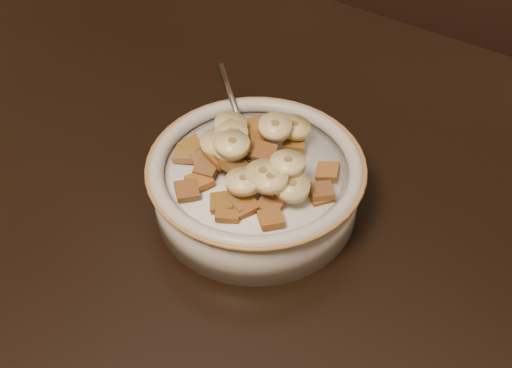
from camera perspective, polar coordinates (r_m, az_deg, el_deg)
The scene contains 50 objects.
table at distance 0.67m, azimuth -10.66°, elevation -2.00°, with size 1.40×0.90×0.04m, color black.
chair at distance 1.26m, azimuth 11.61°, elevation 6.84°, with size 0.40×0.40×0.91m, color black.
cereal_bowl at distance 0.61m, azimuth -0.00°, elevation -0.44°, with size 0.19×0.19×0.05m, color beige.
milk at distance 0.60m, azimuth -0.00°, elevation 1.14°, with size 0.16×0.16×0.00m, color white.
spoon at distance 0.62m, azimuth -0.76°, elevation 3.38°, with size 0.04×0.05×0.01m, color silver.
cereal_square_0 at distance 0.57m, azimuth 5.86°, elevation -0.60°, with size 0.02×0.02×0.01m, color brown.
cereal_square_1 at distance 0.62m, azimuth -0.35°, elevation 4.80°, with size 0.02×0.02×0.01m, color #9A5C1C.
cereal_square_2 at distance 0.55m, azimuth 1.33°, elevation -3.10°, with size 0.02×0.02×0.01m, color brown.
cereal_square_3 at distance 0.63m, azimuth 0.08°, elevation 5.26°, with size 0.02×0.02×0.01m, color olive.
cereal_square_4 at distance 0.57m, azimuth -2.00°, elevation 1.69°, with size 0.02×0.02×0.01m, color brown.
cereal_square_5 at distance 0.56m, azimuth -1.27°, elevation -1.49°, with size 0.02×0.02×0.01m, color olive.
cereal_square_6 at distance 0.60m, azimuth -2.81°, elevation 3.34°, with size 0.02×0.02×0.01m, color #935D20.
cereal_square_7 at distance 0.57m, azimuth 5.74°, elevation -0.97°, with size 0.02×0.02×0.01m, color brown.
cereal_square_8 at distance 0.61m, azimuth -6.33°, elevation 2.65°, with size 0.02×0.02×0.01m, color brown.
cereal_square_9 at distance 0.59m, azimuth 6.39°, elevation 1.13°, with size 0.02×0.02×0.01m, color brown.
cereal_square_10 at distance 0.56m, azimuth -3.06°, elevation -1.61°, with size 0.02×0.02×0.01m, color #8B5F18.
cereal_square_11 at distance 0.57m, azimuth 2.40°, elevation 1.21°, with size 0.02×0.02×0.01m, color olive.
cereal_square_12 at distance 0.58m, azimuth -4.40°, elevation 1.48°, with size 0.02×0.02×0.01m, color brown.
cereal_square_13 at distance 0.57m, azimuth -6.17°, elevation -0.56°, with size 0.02×0.02×0.01m, color brown.
cereal_square_14 at distance 0.58m, azimuth -1.10°, elevation 3.26°, with size 0.02×0.02×0.01m, color brown.
cereal_square_15 at distance 0.61m, azimuth 3.39°, elevation 3.68°, with size 0.02×0.02×0.01m, color #94601E.
cereal_square_16 at distance 0.61m, azimuth -2.52°, elevation 3.81°, with size 0.02×0.02×0.01m, color olive.
cereal_square_17 at distance 0.58m, azimuth 1.29°, elevation 1.92°, with size 0.02×0.02×0.01m, color brown.
cereal_square_18 at distance 0.60m, azimuth -3.89°, elevation 3.14°, with size 0.02×0.02×0.01m, color #9A6824.
cereal_square_19 at distance 0.60m, azimuth 0.31°, elevation 3.98°, with size 0.02×0.02×0.01m, color brown.
cereal_square_20 at distance 0.58m, azimuth -5.06°, elevation 0.29°, with size 0.02×0.02×0.01m, color #9C5827.
cereal_square_21 at distance 0.55m, azimuth -1.03°, elevation -1.85°, with size 0.02×0.02×0.01m, color #975C1E.
cereal_square_22 at distance 0.58m, azimuth 0.76°, elevation 2.83°, with size 0.02×0.02×0.01m, color brown.
cereal_square_23 at distance 0.56m, azimuth 2.23°, elevation -0.85°, with size 0.02×0.02×0.01m, color brown.
cereal_square_24 at distance 0.58m, azimuth -3.06°, elevation 2.33°, with size 0.02×0.02×0.01m, color brown.
cereal_square_25 at distance 0.55m, azimuth -2.60°, elevation -2.48°, with size 0.02×0.02×0.01m, color brown.
cereal_square_26 at distance 0.61m, azimuth -5.74°, elevation 3.30°, with size 0.02×0.02×0.01m, color #9B6B1C.
cereal_square_27 at distance 0.62m, azimuth 1.51°, elevation 4.86°, with size 0.02×0.02×0.01m, color #935B26.
cereal_square_28 at distance 0.59m, azimuth -4.69°, elevation 2.13°, with size 0.02×0.02×0.01m, color #945F33.
cereal_square_29 at distance 0.59m, azimuth -2.32°, elevation 2.88°, with size 0.02×0.02×0.01m, color brown.
cereal_square_30 at distance 0.64m, azimuth -2.16°, elevation 5.07°, with size 0.02×0.02×0.01m, color brown.
cereal_square_31 at distance 0.56m, azimuth 1.31°, elevation -1.79°, with size 0.02×0.02×0.01m, color brown.
banana_slice_0 at distance 0.55m, azimuth -1.11°, elevation 0.23°, with size 0.03×0.03×0.01m, color beige.
banana_slice_1 at distance 0.61m, azimuth 3.43°, elevation 5.06°, with size 0.03×0.03×0.01m, color #FEEA7D.
banana_slice_2 at distance 0.56m, azimuth 2.87°, elevation 1.84°, with size 0.03×0.03×0.01m, color #F0DE94.
banana_slice_3 at distance 0.58m, azimuth -2.38°, elevation 3.27°, with size 0.03×0.03×0.01m, color #CFC78A.
banana_slice_4 at distance 0.55m, azimuth 3.23°, elevation -0.23°, with size 0.03×0.03×0.01m, color #C9C083.
banana_slice_5 at distance 0.55m, azimuth 1.29°, elevation 0.39°, with size 0.03×0.03×0.01m, color #C9BA86.
banana_slice_6 at distance 0.59m, azimuth -2.63°, elevation 3.90°, with size 0.03×0.03×0.01m, color #FFE4AB.
banana_slice_7 at distance 0.61m, azimuth -2.26°, elevation 5.21°, with size 0.03×0.03×0.01m, color #D6CA6D.
banana_slice_8 at distance 0.59m, azimuth 1.72°, elevation 5.09°, with size 0.03×0.03×0.01m, color #E4C482.
banana_slice_9 at distance 0.59m, azimuth -3.52°, elevation 3.61°, with size 0.03×0.03×0.01m, color #E3C373.
banana_slice_10 at distance 0.55m, azimuth 0.61°, elevation 0.88°, with size 0.03×0.03×0.01m, color #E7CE80.
banana_slice_11 at distance 0.57m, azimuth -2.10°, elevation 3.53°, with size 0.03×0.03×0.01m, color #D8C389.
banana_slice_12 at distance 0.60m, azimuth -2.19°, elevation 4.40°, with size 0.03×0.03×0.01m, color #E8DA86.
Camera 1 is at (0.34, -0.32, 1.21)m, focal length 45.00 mm.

